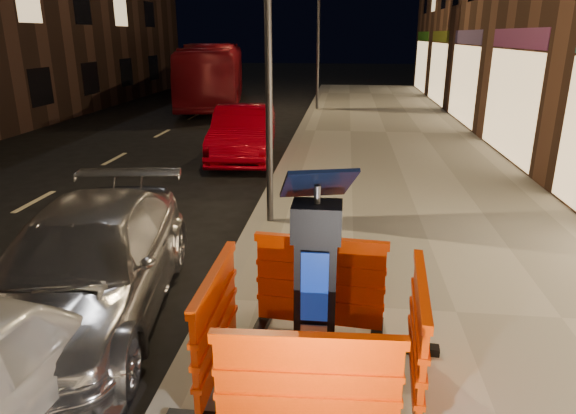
# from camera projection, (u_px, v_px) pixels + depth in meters

# --- Properties ---
(ground_plane) EXTENTS (120.00, 120.00, 0.00)m
(ground_plane) POSITION_uv_depth(u_px,v_px,m) (219.00, 309.00, 6.68)
(ground_plane) COLOR black
(ground_plane) RESTS_ON ground
(sidewalk) EXTENTS (6.00, 60.00, 0.15)m
(sidewalk) POSITION_uv_depth(u_px,v_px,m) (456.00, 317.00, 6.34)
(sidewalk) COLOR gray
(sidewalk) RESTS_ON ground
(kerb) EXTENTS (0.30, 60.00, 0.15)m
(kerb) POSITION_uv_depth(u_px,v_px,m) (218.00, 304.00, 6.66)
(kerb) COLOR slate
(kerb) RESTS_ON ground
(parking_kiosk) EXTENTS (0.68, 0.68, 2.08)m
(parking_kiosk) POSITION_uv_depth(u_px,v_px,m) (316.00, 289.00, 4.69)
(parking_kiosk) COLOR black
(parking_kiosk) RESTS_ON sidewalk
(barrier_front) EXTENTS (1.51, 0.68, 1.16)m
(barrier_front) POSITION_uv_depth(u_px,v_px,m) (307.00, 400.00, 3.94)
(barrier_front) COLOR #DE3300
(barrier_front) RESTS_ON sidewalk
(barrier_back) EXTENTS (1.54, 0.75, 1.16)m
(barrier_back) POSITION_uv_depth(u_px,v_px,m) (320.00, 286.00, 5.73)
(barrier_back) COLOR #DE3300
(barrier_back) RESTS_ON sidewalk
(barrier_kerbside) EXTENTS (0.62, 1.49, 1.16)m
(barrier_kerbside) POSITION_uv_depth(u_px,v_px,m) (216.00, 326.00, 4.94)
(barrier_kerbside) COLOR #DE3300
(barrier_kerbside) RESTS_ON sidewalk
(barrier_bldgside) EXTENTS (0.73, 1.53, 1.16)m
(barrier_bldgside) POSITION_uv_depth(u_px,v_px,m) (417.00, 338.00, 4.74)
(barrier_bldgside) COLOR #DE3300
(barrier_bldgside) RESTS_ON sidewalk
(car_silver) EXTENTS (2.62, 5.02, 1.39)m
(car_silver) POSITION_uv_depth(u_px,v_px,m) (93.00, 316.00, 6.51)
(car_silver) COLOR silver
(car_silver) RESTS_ON ground
(car_red) EXTENTS (1.96, 4.64, 1.49)m
(car_red) POSITION_uv_depth(u_px,v_px,m) (244.00, 158.00, 14.81)
(car_red) COLOR maroon
(car_red) RESTS_ON ground
(bus_doubledecker) EXTENTS (4.25, 10.97, 2.98)m
(bus_doubledecker) POSITION_uv_depth(u_px,v_px,m) (215.00, 105.00, 25.92)
(bus_doubledecker) COLOR maroon
(bus_doubledecker) RESTS_ON ground
(street_lamp_mid) EXTENTS (0.12, 0.12, 6.00)m
(street_lamp_mid) POSITION_uv_depth(u_px,v_px,m) (268.00, 50.00, 8.47)
(street_lamp_mid) COLOR #3F3F44
(street_lamp_mid) RESTS_ON sidewalk
(street_lamp_far) EXTENTS (0.12, 0.12, 6.00)m
(street_lamp_far) POSITION_uv_depth(u_px,v_px,m) (318.00, 40.00, 22.60)
(street_lamp_far) COLOR #3F3F44
(street_lamp_far) RESTS_ON sidewalk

